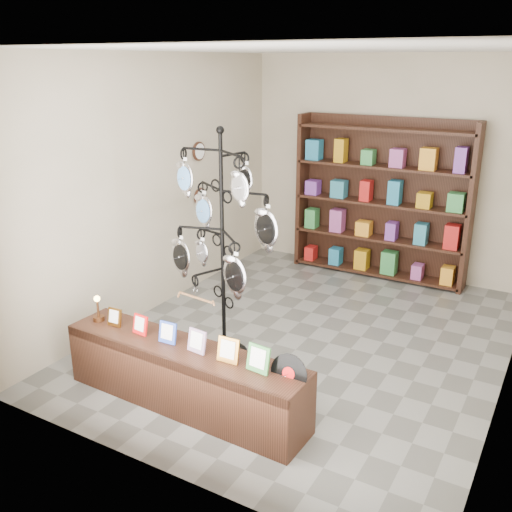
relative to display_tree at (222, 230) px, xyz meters
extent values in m
plane|color=slate|center=(0.60, 0.77, -1.35)|extent=(5.00, 5.00, 0.00)
plane|color=beige|center=(0.60, 3.27, 0.15)|extent=(4.00, 0.00, 4.00)
plane|color=beige|center=(0.60, -1.73, 0.15)|extent=(4.00, 0.00, 4.00)
plane|color=beige|center=(-1.40, 0.77, 0.15)|extent=(0.00, 5.00, 5.00)
plane|color=white|center=(0.60, 0.77, 1.65)|extent=(5.00, 5.00, 0.00)
cylinder|color=black|center=(0.00, 0.00, -1.33)|extent=(0.57, 0.57, 0.03)
cylinder|color=black|center=(0.00, 0.00, -0.21)|extent=(0.05, 0.05, 2.28)
sphere|color=black|center=(0.00, 0.00, 0.95)|extent=(0.08, 0.08, 0.08)
ellipsoid|color=silver|center=(0.05, 0.23, -0.63)|extent=(0.12, 0.06, 0.24)
cube|color=#BE7C4F|center=(-0.12, -0.30, -0.62)|extent=(0.43, 0.07, 0.04)
cube|color=black|center=(0.20, -0.95, -1.06)|extent=(2.35, 0.55, 0.57)
cube|color=orange|center=(-0.60, -0.92, -0.69)|extent=(0.15, 0.06, 0.17)
cube|color=red|center=(-0.28, -0.93, -0.69)|extent=(0.16, 0.06, 0.18)
cube|color=#263FA5|center=(0.04, -0.94, -0.68)|extent=(0.17, 0.06, 0.19)
cube|color=#E54C33|center=(0.36, -0.95, -0.68)|extent=(0.18, 0.07, 0.20)
cube|color=orange|center=(0.67, -0.96, -0.67)|extent=(0.19, 0.07, 0.21)
cube|color=#337233|center=(0.96, -0.97, -0.67)|extent=(0.20, 0.07, 0.22)
cylinder|color=black|center=(1.21, -0.93, -0.75)|extent=(0.32, 0.08, 0.31)
cylinder|color=red|center=(1.21, -0.93, -0.75)|extent=(0.11, 0.03, 0.11)
cylinder|color=#4F2D16|center=(-0.81, -0.91, -0.76)|extent=(0.11, 0.11, 0.04)
cylinder|color=#4F2D16|center=(-0.81, -0.91, -0.66)|extent=(0.02, 0.02, 0.15)
sphere|color=#FFBF59|center=(-0.81, -0.91, -0.56)|extent=(0.06, 0.06, 0.06)
cube|color=black|center=(0.60, 3.21, -0.25)|extent=(2.40, 0.04, 2.20)
cube|color=black|center=(-0.58, 3.05, -0.25)|extent=(0.06, 0.36, 2.20)
cube|color=black|center=(1.78, 3.05, -0.25)|extent=(0.06, 0.36, 2.20)
cube|color=black|center=(0.60, 3.05, -1.30)|extent=(2.36, 0.36, 0.04)
cube|color=black|center=(0.60, 3.05, -0.80)|extent=(2.36, 0.36, 0.03)
cube|color=black|center=(0.60, 3.05, -0.30)|extent=(2.36, 0.36, 0.04)
cube|color=black|center=(0.60, 3.05, 0.20)|extent=(2.36, 0.36, 0.04)
cube|color=black|center=(0.60, 3.05, 0.70)|extent=(2.36, 0.36, 0.04)
cylinder|color=black|center=(-1.37, 1.57, 0.45)|extent=(0.03, 0.24, 0.24)
cylinder|color=black|center=(-1.37, 1.57, -0.15)|extent=(0.03, 0.24, 0.24)
camera|label=1|loc=(2.92, -4.42, 1.55)|focal=40.00mm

